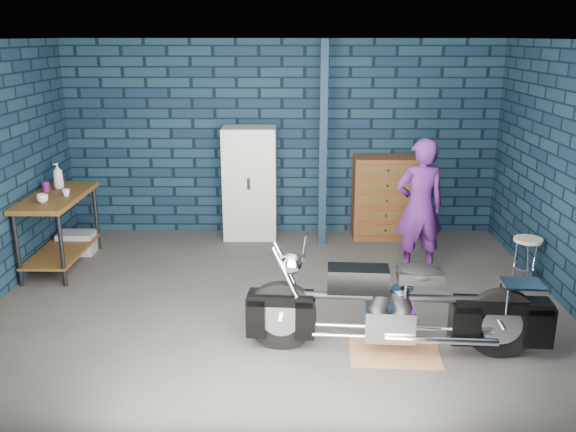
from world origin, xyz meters
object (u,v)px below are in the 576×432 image
Objects in this scene: workbench at (60,231)px; storage_bin at (77,243)px; tool_chest at (384,198)px; person at (420,207)px; shop_stool at (526,262)px; motorcycle at (397,301)px; locker at (250,183)px.

workbench is 0.57m from storage_bin.
tool_chest is (4.08, 0.71, 0.43)m from storage_bin.
workbench is 4.34m from person.
shop_stool is at bearing 150.43° from person.
person is (4.32, -0.14, 0.36)m from workbench.
motorcycle is at bearing -96.06° from tool_chest.
storage_bin is at bearing -170.19° from tool_chest.
person is 1.05× the size of locker.
storage_bin is at bearing -162.37° from locker.
person reaches higher than storage_bin.
tool_chest is at bearing 0.00° from locker.
workbench is at bearing -92.43° from storage_bin.
storage_bin is 0.29× the size of locker.
motorcycle is at bearing -138.30° from shop_stool.
workbench reaches higher than storage_bin.
locker is at bearing 118.73° from motorcycle.
locker is 1.35× the size of tool_chest.
workbench is at bearing -152.28° from locker.
storage_bin is (-3.74, 2.56, -0.36)m from motorcycle.
storage_bin is 0.79× the size of shop_stool.
shop_stool reaches higher than storage_bin.
workbench is 0.90× the size of locker.
motorcycle reaches higher than workbench.
tool_chest is 2.00× the size of shop_stool.
storage_bin is (0.02, 0.47, -0.31)m from workbench.
motorcycle is 4.55m from storage_bin.
tool_chest is (0.35, 3.27, 0.07)m from motorcycle.
shop_stool is at bearing -6.00° from workbench.
locker reaches higher than motorcycle.
locker is at bearing 180.00° from tool_chest.
shop_stool is (1.14, -0.43, -0.53)m from person.
locker reaches higher than shop_stool.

